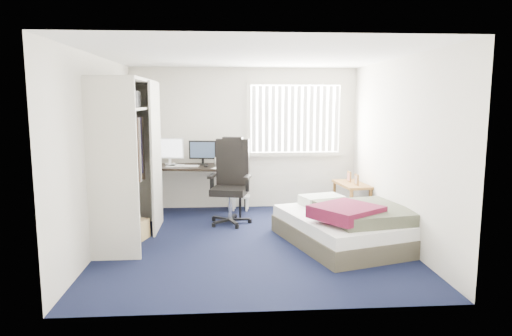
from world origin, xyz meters
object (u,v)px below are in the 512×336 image
object	(u,v)px
desk	(199,164)
bed	(347,225)
office_chair	(231,190)
nightstand	(352,187)

from	to	relation	value
desk	bed	bearing A→B (deg)	-42.81
desk	office_chair	bearing A→B (deg)	-52.29
office_chair	bed	size ratio (longest dim) A/B	0.63
office_chair	nightstand	world-z (taller)	office_chair
bed	office_chair	bearing A→B (deg)	141.41
nightstand	bed	distance (m)	1.56
bed	desk	bearing A→B (deg)	137.19
desk	office_chair	xyz separation A→B (m)	(0.54, -0.70, -0.32)
nightstand	desk	bearing A→B (deg)	169.78
office_chair	nightstand	size ratio (longest dim) A/B	1.57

